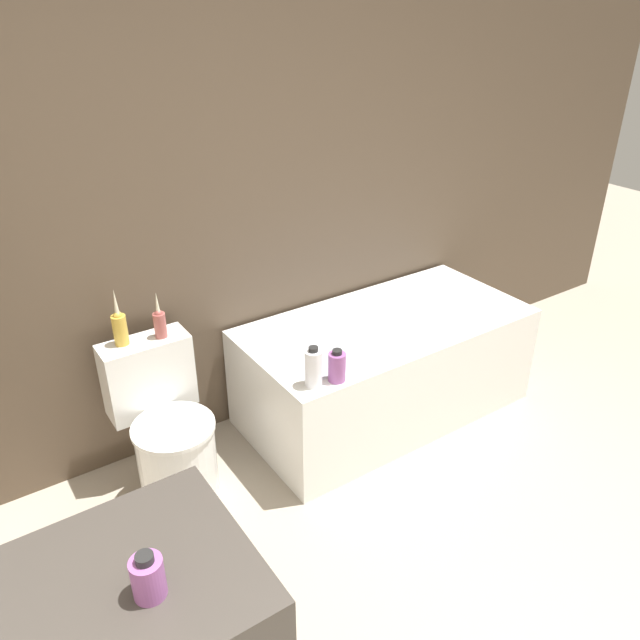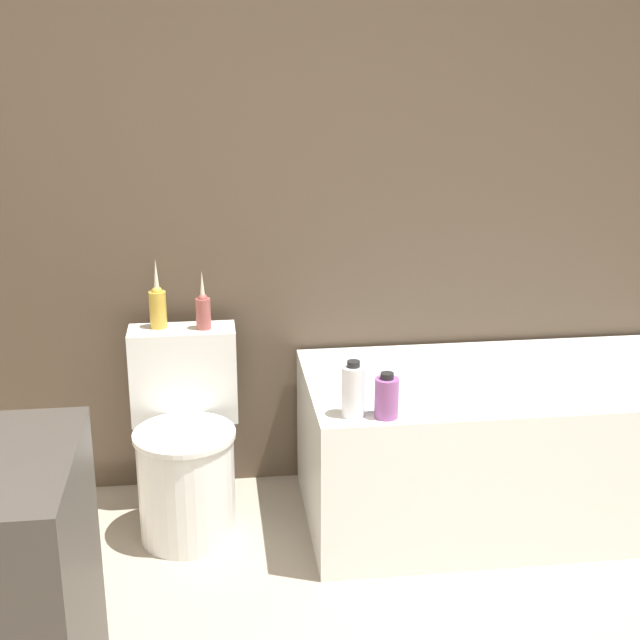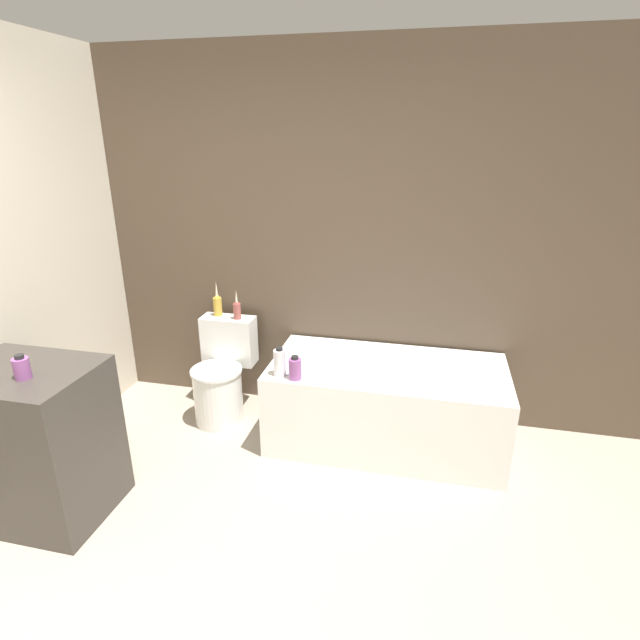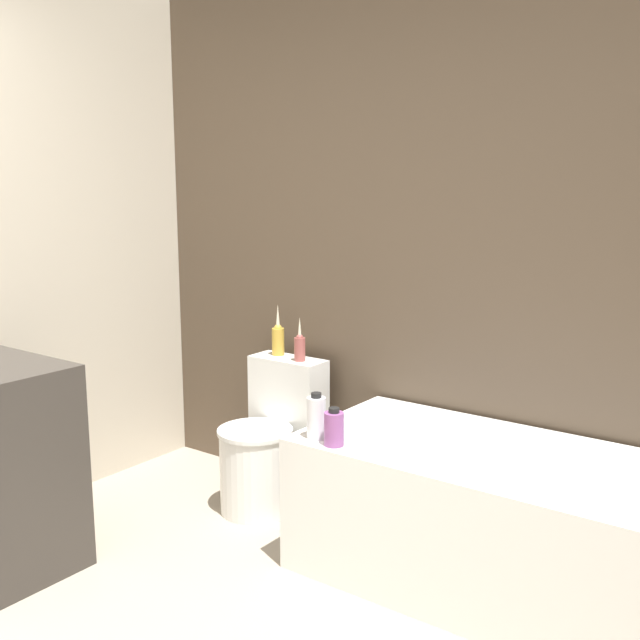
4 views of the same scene
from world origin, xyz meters
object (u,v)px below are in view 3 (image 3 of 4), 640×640
Objects in this scene: soap_bottle_glass at (22,368)px; bathtub at (386,403)px; toilet at (222,377)px; vase_silver at (237,309)px; shampoo_bottle_tall at (280,362)px; shampoo_bottle_short at (295,369)px; vase_gold at (218,304)px.

bathtub is at bearing 34.71° from soap_bottle_glass.
bathtub is at bearing -2.92° from toilet.
vase_silver is at bearing 68.37° from soap_bottle_glass.
toilet is 3.25× the size of vase_silver.
bathtub is 0.81m from shampoo_bottle_tall.
soap_bottle_glass reaches higher than shampoo_bottle_tall.
vase_silver is at bearing 133.17° from shampoo_bottle_tall.
vase_silver reaches higher than shampoo_bottle_tall.
shampoo_bottle_short is (0.59, -0.54, -0.16)m from vase_silver.
vase_silver is (0.56, 1.41, -0.13)m from soap_bottle_glass.
vase_gold is 0.97m from shampoo_bottle_short.
vase_gold is at bearing 168.58° from bathtub.
shampoo_bottle_short is (0.76, -0.58, -0.17)m from vase_gold.
toilet is at bearing -116.77° from vase_silver.
shampoo_bottle_tall is at bearing -40.19° from vase_gold.
soap_bottle_glass is at bearing -139.52° from shampoo_bottle_tall.
toilet is at bearing 150.90° from shampoo_bottle_short.
shampoo_bottle_tall is 0.11m from shampoo_bottle_short.
bathtub is 8.04× the size of shampoo_bottle_tall.
vase_gold is (0.39, 1.44, -0.12)m from soap_bottle_glass.
vase_gold is at bearing 112.63° from toilet.
vase_gold is 1.71× the size of shampoo_bottle_short.
toilet is 0.84m from shampoo_bottle_short.
vase_silver reaches higher than shampoo_bottle_short.
soap_bottle_glass is 1.52m from vase_silver.
bathtub is 6.94× the size of vase_silver.
soap_bottle_glass reaches higher than toilet.
toilet is at bearing 69.09° from soap_bottle_glass.
vase_silver is 1.43× the size of shampoo_bottle_short.
bathtub is 1.23m from toilet.
vase_silver is at bearing 63.23° from toilet.
shampoo_bottle_short reaches higher than bathtub.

